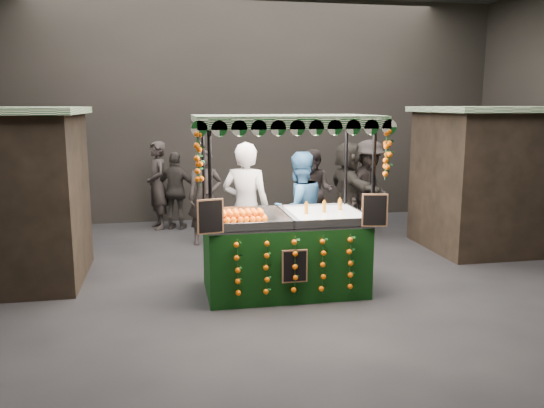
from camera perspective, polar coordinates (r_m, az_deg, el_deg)
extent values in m
plane|color=black|center=(8.25, 1.72, -8.40)|extent=(12.00, 12.00, 0.00)
cube|color=black|center=(12.75, -3.21, 9.60)|extent=(12.00, 0.10, 5.00)
cube|color=black|center=(3.15, 22.48, 6.98)|extent=(12.00, 0.10, 5.00)
cube|color=black|center=(11.08, 22.74, 2.25)|extent=(2.80, 2.00, 2.50)
cube|color=#104916|center=(10.99, 23.22, 8.97)|extent=(3.00, 2.20, 0.10)
cube|color=black|center=(7.89, 1.28, -5.46)|extent=(2.21, 1.21, 1.01)
cube|color=#B9BCC1|center=(7.76, 1.29, -1.75)|extent=(2.21, 1.21, 0.04)
cylinder|color=black|center=(7.02, -6.32, -1.59)|extent=(0.05, 0.05, 2.41)
cylinder|color=black|center=(7.50, 10.30, -0.93)|extent=(0.05, 0.05, 2.41)
cylinder|color=black|center=(8.14, -6.98, 0.04)|extent=(0.05, 0.05, 2.41)
cylinder|color=black|center=(8.56, 7.54, 0.52)|extent=(0.05, 0.05, 2.41)
cube|color=#104916|center=(7.60, 1.34, 8.84)|extent=(2.46, 1.46, 0.08)
cube|color=silver|center=(7.90, 5.57, -1.14)|extent=(0.98, 1.09, 0.08)
cube|color=black|center=(6.95, -6.37, -1.29)|extent=(0.34, 0.10, 0.44)
cube|color=black|center=(7.44, 10.55, -0.64)|extent=(0.34, 0.10, 0.44)
cube|color=black|center=(7.27, 2.36, -6.42)|extent=(0.34, 0.03, 0.44)
imported|color=gray|center=(8.64, -2.70, -0.45)|extent=(0.89, 0.75, 2.07)
imported|color=#295585|center=(8.92, 2.77, -0.67)|extent=(1.09, 0.95, 1.90)
imported|color=black|center=(10.54, -6.92, 0.69)|extent=(0.67, 0.45, 1.81)
imported|color=#2A2322|center=(11.54, 4.35, 1.36)|extent=(1.06, 1.02, 1.73)
imported|color=#2B2623|center=(11.91, -9.84, 1.34)|extent=(1.05, 0.72, 1.65)
imported|color=#2B2523|center=(11.51, 9.87, 1.73)|extent=(1.43, 1.31, 1.93)
imported|color=#292622|center=(11.04, -23.80, -0.18)|extent=(0.83, 0.58, 1.61)
imported|color=#2D2924|center=(11.23, 7.82, 1.53)|extent=(0.80, 1.83, 1.91)
imported|color=#2A2422|center=(12.04, -11.72, 1.91)|extent=(0.61, 0.78, 1.88)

